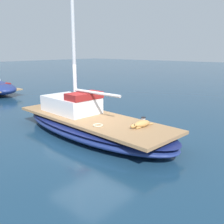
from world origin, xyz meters
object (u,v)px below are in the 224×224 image
sailboat_main (91,126)px  coiled_rope (98,125)px  deck_winch (143,120)px  dog_tan (141,124)px

sailboat_main → coiled_rope: (-0.63, -0.95, 0.35)m
sailboat_main → deck_winch: 2.00m
sailboat_main → deck_winch: deck_winch is taller
dog_tan → coiled_rope: bearing=125.4°
sailboat_main → dog_tan: size_ratio=7.81×
sailboat_main → dog_tan: bearing=-85.5°
sailboat_main → deck_winch: size_ratio=35.20×
dog_tan → deck_winch: size_ratio=4.51×
deck_winch → coiled_rope: deck_winch is taller
dog_tan → coiled_rope: 1.37m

